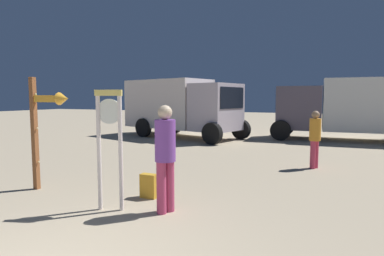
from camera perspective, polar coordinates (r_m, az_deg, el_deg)
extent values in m
cylinder|color=white|center=(5.67, -16.05, -4.34)|extent=(0.07, 0.07, 1.93)
cylinder|color=white|center=(5.55, -12.47, -4.47)|extent=(0.07, 0.07, 1.93)
cube|color=#F0D468|center=(5.53, -14.53, 6.03)|extent=(0.45, 0.21, 0.10)
cylinder|color=white|center=(5.56, -14.35, 2.86)|extent=(0.41, 0.16, 0.42)
cube|color=black|center=(5.59, -14.26, 2.87)|extent=(0.08, 0.04, 0.08)
cube|color=black|center=(5.59, -14.26, 2.87)|extent=(0.14, 0.06, 0.10)
cube|color=brown|center=(7.41, -26.00, -0.93)|extent=(0.10, 0.10, 2.32)
cube|color=#FDAC2F|center=(7.10, -24.19, 4.73)|extent=(0.65, 0.08, 0.14)
cone|color=#FDAC2F|center=(6.81, -21.68, 4.81)|extent=(0.23, 0.26, 0.25)
sphere|color=#FFDA8A|center=(7.43, -25.39, -5.41)|extent=(0.04, 0.04, 0.04)
sphere|color=#FDDE96|center=(7.34, -25.61, -0.06)|extent=(0.04, 0.04, 0.04)
sphere|color=#F1F096|center=(7.31, -25.83, 5.37)|extent=(0.04, 0.04, 0.04)
cylinder|color=#BC3B62|center=(5.40, -5.41, -10.45)|extent=(0.16, 0.16, 0.86)
cylinder|color=#BC3B62|center=(5.51, -3.98, -10.14)|extent=(0.16, 0.16, 0.86)
cylinder|color=#7A409C|center=(5.30, -4.75, -2.22)|extent=(0.34, 0.34, 0.68)
sphere|color=beige|center=(5.26, -4.79, 2.75)|extent=(0.24, 0.24, 0.24)
cube|color=gold|center=(6.30, -7.62, -10.08)|extent=(0.32, 0.16, 0.46)
cube|color=gold|center=(6.40, -7.14, -10.46)|extent=(0.22, 0.04, 0.20)
cylinder|color=#CA3A56|center=(9.41, 20.97, -4.34)|extent=(0.14, 0.14, 0.75)
cylinder|color=#CA3A56|center=(9.28, 20.51, -4.45)|extent=(0.14, 0.14, 0.75)
cylinder|color=orange|center=(9.26, 20.88, -0.28)|extent=(0.30, 0.30, 0.60)
sphere|color=#9C7955|center=(9.23, 20.96, 2.20)|extent=(0.21, 0.21, 0.21)
cube|color=silver|center=(16.11, 30.69, 3.50)|extent=(4.87, 2.27, 2.28)
cube|color=#594F5E|center=(15.92, 18.42, 3.40)|extent=(2.00, 2.07, 1.97)
cube|color=black|center=(16.00, 14.95, 4.91)|extent=(0.08, 1.69, 0.87)
cylinder|color=black|center=(17.11, 16.09, 0.27)|extent=(0.91, 0.28, 0.90)
cylinder|color=black|center=(14.97, 15.32, -0.40)|extent=(0.91, 0.28, 0.90)
cube|color=silver|center=(16.21, -4.17, 4.30)|extent=(4.55, 3.29, 2.32)
cube|color=#C2B5C1|center=(14.35, 4.29, 3.67)|extent=(2.17, 2.49, 2.07)
cube|color=black|center=(13.88, 7.10, 5.29)|extent=(0.53, 1.71, 0.91)
cylinder|color=black|center=(13.16, 3.56, -0.99)|extent=(0.93, 0.50, 0.90)
cylinder|color=black|center=(15.03, 8.64, -0.25)|extent=(0.93, 0.50, 0.90)
cylinder|color=black|center=(15.95, -8.58, 0.07)|extent=(0.93, 0.50, 0.90)
cylinder|color=black|center=(17.52, -3.06, 0.59)|extent=(0.93, 0.50, 0.90)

